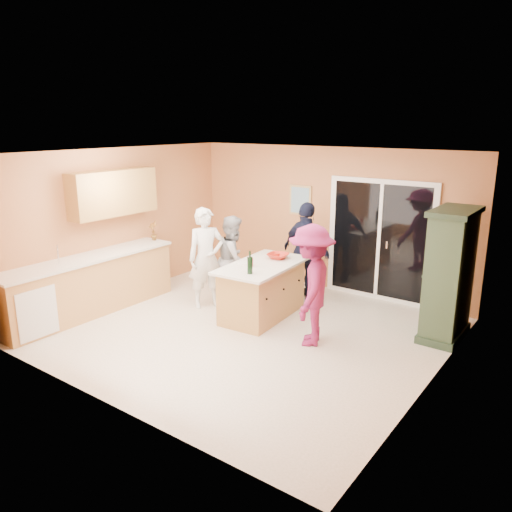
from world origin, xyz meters
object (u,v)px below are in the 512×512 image
Objects in this scene: green_hutch at (449,276)px; woman_navy at (306,251)px; woman_grey at (234,259)px; woman_magenta at (311,285)px; woman_white at (206,258)px; kitchen_island at (262,292)px.

green_hutch is 1.10× the size of woman_navy.
woman_grey is 0.89× the size of woman_magenta.
woman_white reaches higher than woman_grey.
green_hutch is at bearing 108.78° from woman_magenta.
woman_navy is (1.14, 1.32, 0.01)m from woman_white.
green_hutch is 1.25× the size of woman_grey.
woman_white is at bearing -163.43° from green_hutch.
green_hutch is at bearing -107.42° from woman_grey.
woman_magenta is at bearing -62.64° from woman_white.
green_hutch reaches higher than kitchen_island.
kitchen_island is at bearing -133.83° from woman_magenta.
woman_navy is 1.00× the size of woman_magenta.
woman_grey is 1.27m from woman_navy.
woman_navy is at bearing -6.77° from woman_white.
woman_magenta is (1.90, -0.69, 0.10)m from woman_grey.
woman_white reaches higher than kitchen_island.
woman_navy is at bearing -74.07° from woman_grey.
woman_magenta is at bearing -137.94° from woman_grey.
green_hutch is at bearing -39.43° from woman_white.
green_hutch is 2.48m from woman_navy.
woman_magenta reaches higher than woman_white.
woman_grey is at bearing -169.42° from green_hutch.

